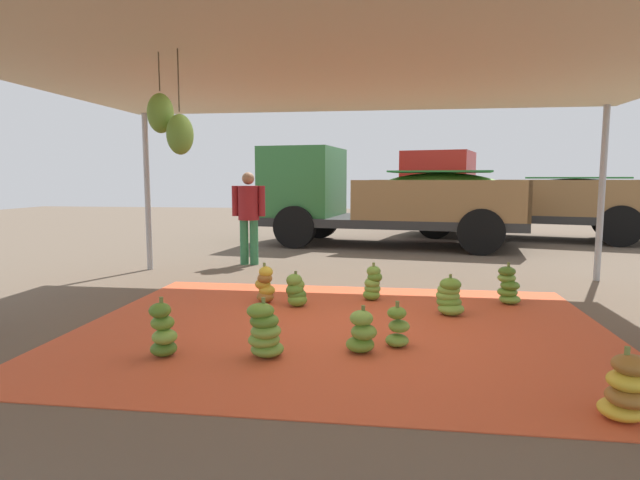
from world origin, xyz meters
TOP-DOWN VIEW (x-y plane):
  - ground_plane at (0.00, 3.00)m, footprint 40.00×40.00m
  - tarp_orange at (0.00, 0.00)m, footprint 5.72×4.46m
  - tent_canopy at (-0.02, -0.10)m, footprint 8.00×7.00m
  - banana_bunch_0 at (2.04, 1.43)m, footprint 0.39×0.39m
  - banana_bunch_1 at (-0.68, 0.93)m, footprint 0.37×0.36m
  - banana_bunch_2 at (-1.53, -1.14)m, footprint 0.35×0.35m
  - banana_bunch_3 at (1.22, 0.77)m, footprint 0.40×0.42m
  - banana_bunch_4 at (0.26, -0.77)m, footprint 0.37×0.37m
  - banana_bunch_5 at (0.60, -0.54)m, footprint 0.29×0.30m
  - banana_bunch_6 at (0.28, 1.39)m, footprint 0.32×0.32m
  - banana_bunch_7 at (-1.12, 1.07)m, footprint 0.35×0.32m
  - banana_bunch_8 at (2.11, -1.93)m, footprint 0.39×0.40m
  - banana_bunch_9 at (-0.60, -1.03)m, footprint 0.44×0.43m
  - cargo_truck_main at (0.23, 7.40)m, footprint 6.44×3.22m
  - cargo_truck_far at (3.76, 9.50)m, footprint 6.85×3.86m
  - worker_0 at (-2.17, 4.09)m, footprint 0.64×0.39m

SIDE VIEW (x-z plane):
  - ground_plane at x=0.00m, z-range 0.00..0.00m
  - tarp_orange at x=0.00m, z-range 0.00..0.01m
  - banana_bunch_5 at x=0.60m, z-range -0.03..0.42m
  - banana_bunch_4 at x=0.26m, z-range -0.03..0.42m
  - banana_bunch_1 at x=-0.68m, z-range -0.02..0.43m
  - banana_bunch_3 at x=1.22m, z-range -0.03..0.46m
  - banana_bunch_8 at x=2.11m, z-range -0.03..0.48m
  - banana_bunch_6 at x=0.28m, z-range -0.03..0.48m
  - banana_bunch_7 at x=-1.12m, z-range -0.03..0.50m
  - banana_bunch_0 at x=2.04m, z-range -0.04..0.51m
  - banana_bunch_2 at x=-1.53m, z-range -0.03..0.52m
  - banana_bunch_9 at x=-0.60m, z-range -0.03..0.52m
  - worker_0 at x=-2.17m, z-range 0.15..1.90m
  - cargo_truck_far at x=3.76m, z-range -0.03..2.37m
  - cargo_truck_main at x=0.23m, z-range 0.00..2.40m
  - tent_canopy at x=-0.02m, z-range 1.33..4.16m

